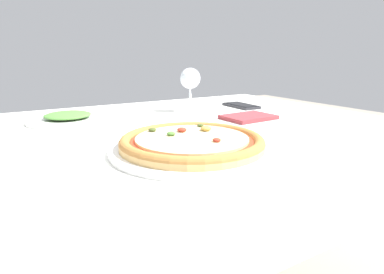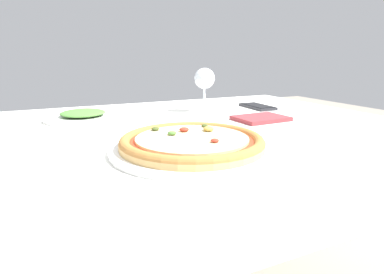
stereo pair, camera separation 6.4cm
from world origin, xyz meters
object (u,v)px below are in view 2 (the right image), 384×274
fork (5,143)px  cell_phone (257,106)px  side_plate (83,116)px  wine_glass_far_left (204,80)px  dining_table (197,162)px  pizza_plate (192,143)px

fork → cell_phone: size_ratio=1.16×
side_plate → fork: bearing=-130.8°
fork → wine_glass_far_left: wine_glass_far_left is taller
dining_table → side_plate: side_plate is taller
fork → side_plate: (0.19, 0.22, 0.01)m
dining_table → wine_glass_far_left: bearing=59.1°
pizza_plate → side_plate: pizza_plate is taller
pizza_plate → wine_glass_far_left: 0.47m
pizza_plate → fork: bearing=147.9°
pizza_plate → cell_phone: pizza_plate is taller
pizza_plate → side_plate: size_ratio=1.47×
fork → cell_phone: (0.79, 0.17, 0.00)m
pizza_plate → fork: (-0.35, 0.22, -0.01)m
pizza_plate → cell_phone: size_ratio=2.28×
pizza_plate → fork: size_ratio=1.96×
wine_glass_far_left → dining_table: bearing=-120.9°
wine_glass_far_left → side_plate: bearing=174.5°
side_plate → pizza_plate: bearing=-69.9°
pizza_plate → wine_glass_far_left: size_ratio=2.25×
pizza_plate → fork: 0.41m
fork → cell_phone: cell_phone is taller
pizza_plate → wine_glass_far_left: wine_glass_far_left is taller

